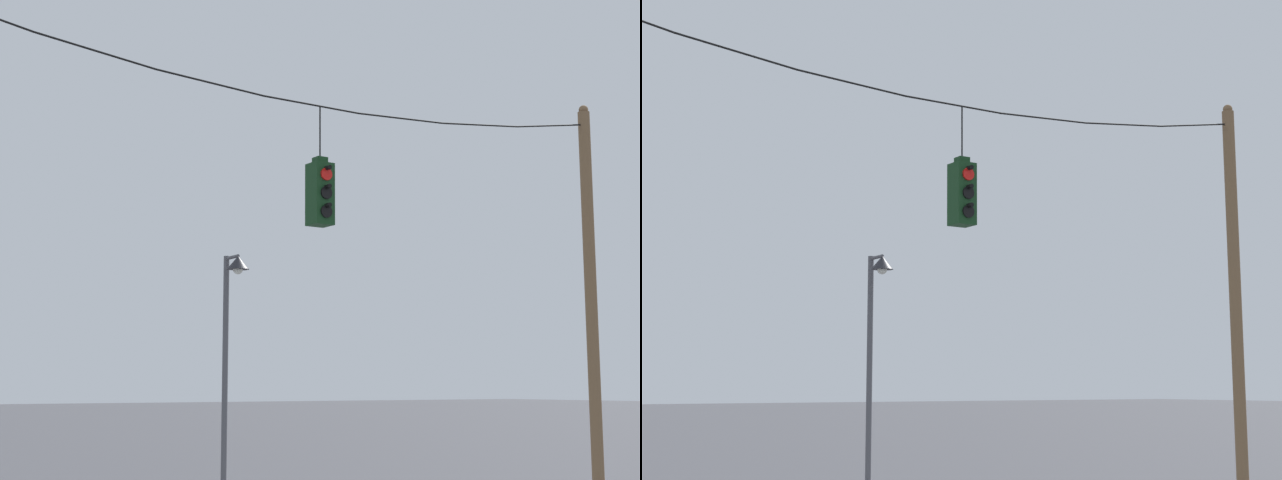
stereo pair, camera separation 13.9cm
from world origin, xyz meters
TOP-DOWN VIEW (x-y plane):
  - utility_pole_right at (6.23, 0.23)m, footprint 0.23×0.23m
  - span_wire at (-0.00, 0.23)m, footprint 12.47×0.03m
  - traffic_light_over_intersection at (0.13, 0.22)m, footprint 0.34×0.46m
  - street_lamp at (1.30, 5.33)m, footprint 0.46×0.79m

SIDE VIEW (x-z plane):
  - street_lamp at x=1.30m, z-range 1.09..5.85m
  - utility_pole_right at x=6.23m, z-range -0.01..7.46m
  - traffic_light_over_intersection at x=0.13m, z-range 4.13..6.04m
  - span_wire at x=0.00m, z-range 6.38..7.01m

